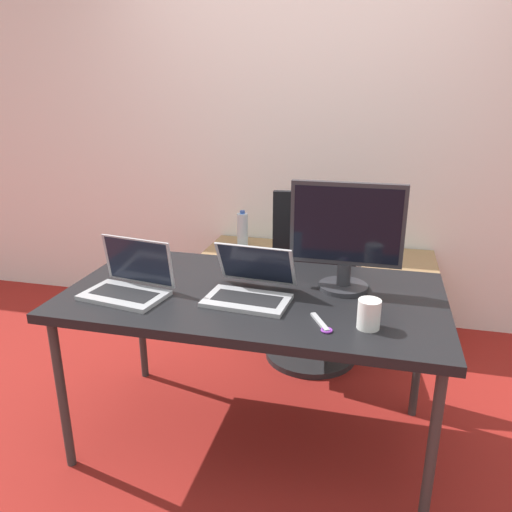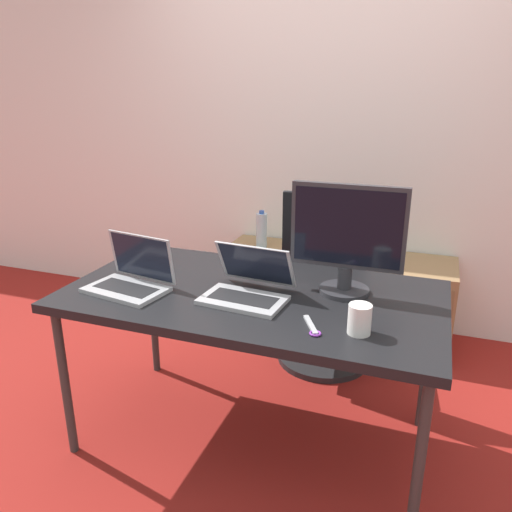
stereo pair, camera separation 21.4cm
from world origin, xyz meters
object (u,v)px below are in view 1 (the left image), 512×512
Objects in this scene: coffee_cup_brown at (250,260)px; cabinet_right at (395,299)px; coffee_cup_white at (369,314)px; laptop_right at (129,283)px; office_chair at (313,299)px; laptop_left at (250,288)px; water_bottle at (243,230)px; cabinet_left at (243,285)px; monitor at (346,236)px.

cabinet_right is at bearing 52.11° from coffee_cup_brown.
coffee_cup_white reaches higher than coffee_cup_brown.
laptop_right is at bearing 175.55° from coffee_cup_white.
office_chair is 3.04× the size of laptop_left.
water_bottle is 1.68m from coffee_cup_white.
cabinet_left is 1.55× the size of laptop_left.
laptop_left is 0.96× the size of laptop_right.
cabinet_right is at bearing 49.19° from laptop_right.
monitor is at bearing -54.91° from water_bottle.
coffee_cup_white is (0.49, -0.16, 0.01)m from laptop_left.
office_chair is at bearing -137.95° from cabinet_right.
water_bottle is 0.53× the size of monitor.
laptop_left is 0.75× the size of monitor.
coffee_cup_brown is (-0.57, 0.48, -0.00)m from coffee_cup_white.
cabinet_right is (1.04, 0.00, 0.00)m from cabinet_left.
coffee_cup_white is at bearing -40.00° from coffee_cup_brown.
coffee_cup_white reaches higher than cabinet_left.
water_bottle is at bearing 179.88° from cabinet_right.
coffee_cup_white is at bearing -96.50° from cabinet_right.
laptop_left is (-0.65, -1.26, 0.53)m from cabinet_right.
cabinet_right is 2.18× the size of water_bottle.
cabinet_right is 1.32m from monitor.
office_chair is 2.92× the size of laptop_right.
monitor is at bearing 27.32° from laptop_left.
water_bottle is 1.35m from monitor.
laptop_right is 3.56× the size of coffee_cup_brown.
water_bottle is 2.28× the size of coffee_cup_white.
coffee_cup_brown is (0.30, -0.94, 0.53)m from cabinet_left.
coffee_cup_white is 0.75m from coffee_cup_brown.
cabinet_left is 1.04m from cabinet_right.
cabinet_right is at bearing 0.00° from cabinet_left.
monitor is (-0.28, -1.07, 0.72)m from cabinet_right.
office_chair is 10.40× the size of coffee_cup_brown.
cabinet_left is at bearing -90.00° from water_bottle.
laptop_left is at bearing -101.23° from office_chair.
cabinet_left is at bearing 106.88° from laptop_left.
water_bottle is 2.42× the size of coffee_cup_brown.
cabinet_right is 1.49× the size of laptop_right.
cabinet_left is 1.45m from laptop_right.
office_chair is at bearing -39.08° from water_bottle.
office_chair is 0.67m from cabinet_right.
laptop_right is at bearing -162.61° from monitor.
water_bottle is 1.33m from laptop_left.
laptop_left is 0.52m from coffee_cup_white.
monitor is at bearing -71.74° from office_chair.
coffee_cup_brown is (0.30, -0.95, 0.14)m from water_bottle.
monitor is 4.28× the size of coffee_cup_white.
cabinet_right is 1.86m from laptop_right.
laptop_left is at bearing -73.12° from cabinet_left.
laptop_right is at bearing -126.66° from office_chair.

